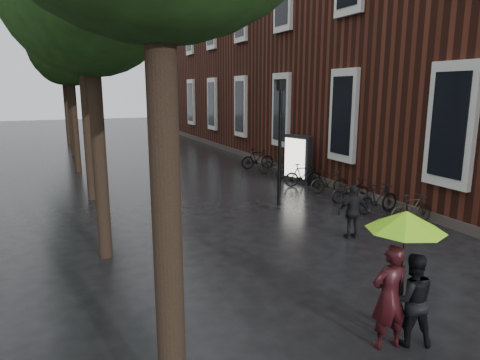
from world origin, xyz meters
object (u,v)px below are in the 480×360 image
pedestrian_walking (353,212)px  lamp_post (280,131)px  ad_lightbox (298,159)px  parked_bicycles (311,177)px  person_burgundy (389,297)px  person_black (411,299)px

pedestrian_walking → lamp_post: size_ratio=0.35×
ad_lightbox → parked_bicycles: bearing=-107.1°
pedestrian_walking → parked_bicycles: 6.19m
lamp_post → pedestrian_walking: bearing=-87.6°
person_burgundy → lamp_post: (2.56, 8.22, 1.77)m
pedestrian_walking → parked_bicycles: size_ratio=0.14×
person_burgundy → parked_bicycles: bearing=-110.7°
parked_bicycles → lamp_post: lamp_post is taller
person_black → ad_lightbox: ad_lightbox is taller
parked_bicycles → ad_lightbox: bearing=89.1°
person_black → parked_bicycles: bearing=-89.7°
pedestrian_walking → person_burgundy: bearing=68.4°
pedestrian_walking → lamp_post: (-0.17, 3.88, 1.87)m
pedestrian_walking → parked_bicycles: (2.37, 5.71, -0.28)m
person_black → lamp_post: size_ratio=0.35×
person_black → pedestrian_walking: 4.97m
person_black → parked_bicycles: size_ratio=0.14×
person_burgundy → lamp_post: bearing=-101.2°
pedestrian_walking → person_black: bearing=72.7°
lamp_post → ad_lightbox: bearing=49.5°
parked_bicycles → lamp_post: (-2.53, -1.83, 2.15)m
lamp_post → person_burgundy: bearing=-107.3°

